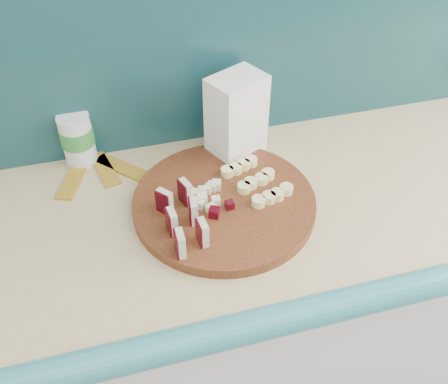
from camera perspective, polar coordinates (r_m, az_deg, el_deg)
name	(u,v)px	position (r m, az deg, el deg)	size (l,w,h in m)	color
kitchen_counter	(290,309)	(1.50, 7.55, -13.09)	(2.20, 0.63, 0.91)	white
backsplash	(273,37)	(1.24, 5.57, 17.24)	(2.20, 0.02, 0.50)	teal
cutting_board	(224,203)	(1.10, 0.00, -1.25)	(0.40, 0.40, 0.03)	#431D0E
apple_wedges	(183,217)	(1.02, -4.75, -2.82)	(0.08, 0.18, 0.06)	beige
apple_chunks	(214,200)	(1.08, -1.14, -0.92)	(0.06, 0.07, 0.02)	#FCF6CA
banana_slices	(256,181)	(1.13, 3.63, 1.28)	(0.14, 0.17, 0.02)	#FDF09B
flour_bag	(236,118)	(1.19, 1.41, 8.42)	(0.13, 0.09, 0.22)	white
canister	(77,138)	(1.24, -16.42, 5.90)	(0.08, 0.08, 0.13)	white
banana_peel	(101,170)	(1.24, -13.84, 2.49)	(0.24, 0.20, 0.01)	gold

